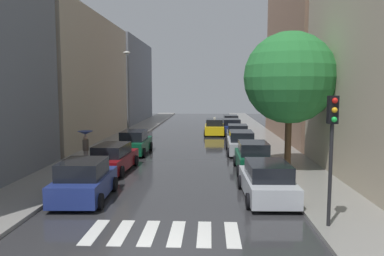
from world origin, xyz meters
TOP-DOWN VIEW (x-y plane):
  - ground_plane at (0.00, 24.00)m, footprint 28.00×72.00m
  - sidewalk_left at (-6.50, 24.00)m, footprint 3.00×72.00m
  - sidewalk_right at (6.50, 24.00)m, footprint 3.00×72.00m
  - crosswalk_stripes at (0.00, 1.74)m, footprint 4.95×2.20m
  - building_left_mid at (-11.00, 23.28)m, footprint 6.00×18.84m
  - building_left_far at (-11.00, 42.68)m, footprint 6.00×17.58m
  - parked_car_left_nearest at (-3.76, 5.24)m, footprint 2.28×4.13m
  - parked_car_left_second at (-3.95, 10.71)m, footprint 2.17×4.81m
  - parked_car_left_third at (-3.89, 16.54)m, footprint 2.05×4.44m
  - parked_car_right_nearest at (3.96, 5.79)m, footprint 2.22×4.58m
  - parked_car_right_second at (3.95, 11.10)m, footprint 2.00×4.12m
  - parked_car_right_third at (3.77, 17.00)m, footprint 2.10×4.81m
  - parked_car_right_fourth at (3.92, 22.49)m, footprint 2.17×4.16m
  - parked_car_right_fifth at (3.73, 29.21)m, footprint 2.30×4.65m
  - parked_car_right_sixth at (3.97, 34.47)m, footprint 2.08×4.68m
  - taxi_midroad at (1.99, 27.90)m, footprint 2.11×4.46m
  - pedestrian_foreground at (-5.91, 11.90)m, footprint 0.91×0.91m
  - street_tree_right at (5.91, 11.18)m, footprint 5.08×5.08m
  - traffic_light_right_corner at (5.45, 2.25)m, footprint 0.30×0.42m
  - lamp_post_left at (-5.55, 21.98)m, footprint 0.60×0.28m

SIDE VIEW (x-z plane):
  - ground_plane at x=0.00m, z-range -0.04..0.00m
  - crosswalk_stripes at x=0.00m, z-range 0.00..0.01m
  - sidewalk_left at x=-6.50m, z-range 0.00..0.15m
  - sidewalk_right at x=6.50m, z-range 0.00..0.15m
  - parked_car_right_fifth at x=3.73m, z-range -0.04..1.50m
  - parked_car_right_sixth at x=3.97m, z-range -0.04..1.52m
  - parked_car_right_fourth at x=3.92m, z-range -0.05..1.53m
  - parked_car_left_second at x=-3.95m, z-range -0.05..1.53m
  - parked_car_right_nearest at x=3.96m, z-range -0.05..1.55m
  - taxi_midroad at x=1.99m, z-range -0.14..1.67m
  - parked_car_right_third at x=3.77m, z-range -0.05..1.59m
  - parked_car_left_third at x=-3.89m, z-range -0.06..1.63m
  - parked_car_right_second at x=3.95m, z-range -0.06..1.64m
  - parked_car_left_nearest at x=-3.76m, z-range -0.06..1.65m
  - pedestrian_foreground at x=-5.91m, z-range 0.56..2.56m
  - traffic_light_right_corner at x=5.45m, z-range 1.14..5.44m
  - lamp_post_left at x=-5.55m, z-range 0.69..8.37m
  - street_tree_right at x=5.91m, z-range 1.43..9.10m
  - building_left_mid at x=-11.00m, z-range 0.00..11.04m
  - building_left_far at x=-11.00m, z-range 0.00..11.26m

